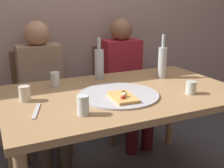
# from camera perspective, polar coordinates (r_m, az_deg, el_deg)

# --- Properties ---
(back_wall) EXTENTS (6.00, 0.10, 2.60)m
(back_wall) POSITION_cam_1_polar(r_m,az_deg,el_deg) (2.73, -8.14, 16.06)
(back_wall) COLOR gray
(back_wall) RESTS_ON ground_plane
(dining_table) EXTENTS (1.54, 0.94, 0.75)m
(dining_table) POSITION_cam_1_polar(r_m,az_deg,el_deg) (1.86, 2.14, -3.75)
(dining_table) COLOR #99754C
(dining_table) RESTS_ON ground_plane
(pizza_tray) EXTENTS (0.51, 0.51, 0.01)m
(pizza_tray) POSITION_cam_1_polar(r_m,az_deg,el_deg) (1.75, 1.37, -2.24)
(pizza_tray) COLOR #ADADB2
(pizza_tray) RESTS_ON dining_table
(pizza_slice_last) EXTENTS (0.15, 0.23, 0.05)m
(pizza_slice_last) POSITION_cam_1_polar(r_m,az_deg,el_deg) (1.66, 2.28, -2.65)
(pizza_slice_last) COLOR tan
(pizza_slice_last) RESTS_ON pizza_tray
(beer_bottle) EXTENTS (0.07, 0.07, 0.33)m
(beer_bottle) POSITION_cam_1_polar(r_m,az_deg,el_deg) (2.16, 10.31, 4.54)
(beer_bottle) COLOR #B2BCC1
(beer_bottle) RESTS_ON dining_table
(water_bottle) EXTENTS (0.07, 0.07, 0.32)m
(water_bottle) POSITION_cam_1_polar(r_m,az_deg,el_deg) (2.09, -2.66, 4.22)
(water_bottle) COLOR #B2BCC1
(water_bottle) RESTS_ON dining_table
(tumbler_near) EXTENTS (0.06, 0.06, 0.11)m
(tumbler_near) POSITION_cam_1_polar(r_m,az_deg,el_deg) (1.45, -5.97, -4.38)
(tumbler_near) COLOR silver
(tumbler_near) RESTS_ON dining_table
(tumbler_far) EXTENTS (0.07, 0.07, 0.08)m
(tumbler_far) POSITION_cam_1_polar(r_m,az_deg,el_deg) (1.84, 15.94, -0.72)
(tumbler_far) COLOR #B7C6BC
(tumbler_far) RESTS_ON dining_table
(wine_glass) EXTENTS (0.07, 0.07, 0.09)m
(wine_glass) POSITION_cam_1_polar(r_m,az_deg,el_deg) (1.72, -17.52, -1.90)
(wine_glass) COLOR beige
(wine_glass) RESTS_ON dining_table
(short_glass) EXTENTS (0.06, 0.06, 0.10)m
(short_glass) POSITION_cam_1_polar(r_m,az_deg,el_deg) (1.97, -11.62, 0.97)
(short_glass) COLOR silver
(short_glass) RESTS_ON dining_table
(table_knife) EXTENTS (0.09, 0.22, 0.01)m
(table_knife) POSITION_cam_1_polar(r_m,az_deg,el_deg) (1.56, -15.28, -5.34)
(table_knife) COLOR #B7B7BC
(table_knife) RESTS_ON dining_table
(chair_left) EXTENTS (0.44, 0.44, 0.90)m
(chair_left) POSITION_cam_1_polar(r_m,az_deg,el_deg) (2.59, -14.51, -2.09)
(chair_left) COLOR brown
(chair_left) RESTS_ON ground_plane
(chair_right) EXTENTS (0.44, 0.44, 0.90)m
(chair_right) POSITION_cam_1_polar(r_m,az_deg,el_deg) (2.81, 1.24, -0.02)
(chair_right) COLOR brown
(chair_right) RESTS_ON ground_plane
(guest_in_sweater) EXTENTS (0.36, 0.56, 1.17)m
(guest_in_sweater) POSITION_cam_1_polar(r_m,az_deg,el_deg) (2.40, -14.06, -0.28)
(guest_in_sweater) COLOR #937A60
(guest_in_sweater) RESTS_ON ground_plane
(guest_in_beanie) EXTENTS (0.36, 0.56, 1.17)m
(guest_in_beanie) POSITION_cam_1_polar(r_m,az_deg,el_deg) (2.65, 2.69, 1.77)
(guest_in_beanie) COLOR maroon
(guest_in_beanie) RESTS_ON ground_plane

